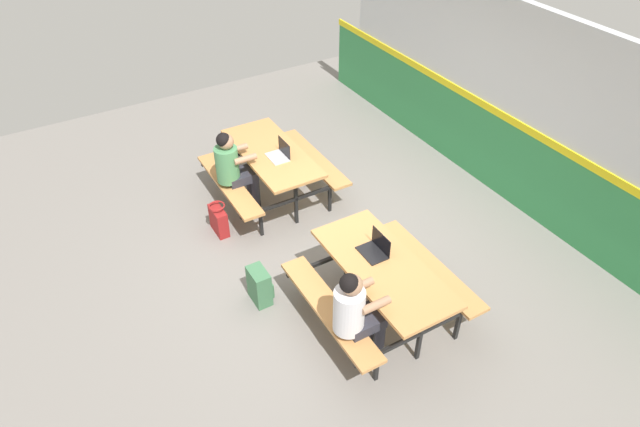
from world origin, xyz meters
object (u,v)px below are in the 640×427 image
Objects in this scene: picnic_table_right at (382,277)px; tote_bag_bright at (219,220)px; backpack_dark at (260,286)px; student_further at (356,310)px; laptop_dark at (375,249)px; laptop_silver at (280,154)px; student_nearer at (233,166)px; picnic_table_left at (272,162)px.

picnic_table_right is 2.43m from tote_bag_bright.
backpack_dark is (-0.85, -1.03, -0.36)m from picnic_table_right.
laptop_dark is at bearing 132.57° from student_further.
laptop_silver is 1.92m from backpack_dark.
laptop_silver is 1.16m from tote_bag_bright.
student_nearer is at bearing -165.20° from laptop_dark.
student_further is at bearing -12.08° from laptop_silver.
laptop_silver is at bearing 98.98° from tote_bag_bright.
tote_bag_bright is (0.34, -0.95, -0.38)m from picnic_table_left.
student_further is at bearing 0.30° from student_nearer.
laptop_silver is (0.18, 0.04, 0.21)m from picnic_table_left.
laptop_dark is at bearing 26.82° from tote_bag_bright.
picnic_table_left is 5.34× the size of laptop_dark.
picnic_table_left is at bearing 169.35° from student_further.
picnic_table_right is 1.38m from backpack_dark.
student_nearer is 2.40m from laptop_dark.
laptop_silver reaches higher than backpack_dark.
laptop_silver reaches higher than picnic_table_right.
picnic_table_left is 2.93m from student_further.
picnic_table_right is at bearing 0.39° from picnic_table_left.
laptop_silver is at bearing 73.98° from student_nearer.
picnic_table_right is 3.90× the size of backpack_dark.
tote_bag_bright is (-2.54, -0.41, -0.51)m from student_further.
student_nearer is at bearing -106.02° from laptop_silver.
laptop_dark is 0.75× the size of tote_bag_bright.
laptop_silver reaches higher than picnic_table_left.
picnic_table_right is 2.59m from student_nearer.
backpack_dark is at bearing -34.79° from laptop_silver.
tote_bag_bright is at bearing 177.59° from backpack_dark.
backpack_dark is at bearing -30.91° from picnic_table_left.
tote_bag_bright is at bearing -70.50° from picnic_table_left.
laptop_dark is at bearing 14.80° from student_nearer.
backpack_dark is 1.35m from tote_bag_bright.
backpack_dark is at bearing -129.69° from picnic_table_right.
student_further is 0.82m from laptop_dark.
picnic_table_right is at bearing 23.78° from tote_bag_bright.
picnic_table_left is 1.42× the size of student_further.
laptop_dark is (-0.21, 0.04, 0.21)m from picnic_table_right.
student_nearer is at bearing -88.90° from picnic_table_left.
picnic_table_left and picnic_table_right have the same top height.
tote_bag_bright is (-1.35, 0.06, -0.02)m from backpack_dark.
student_further is 1.37m from backpack_dark.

